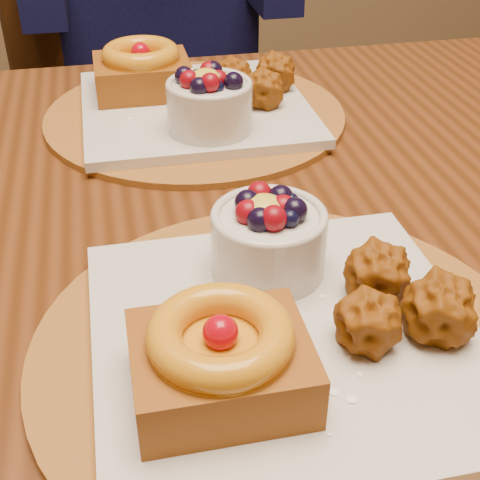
% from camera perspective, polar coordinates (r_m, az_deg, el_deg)
% --- Properties ---
extents(dining_table, '(1.60, 0.90, 0.76)m').
position_cam_1_polar(dining_table, '(0.72, -0.92, -2.15)').
color(dining_table, '#3C1D0A').
rests_on(dining_table, ground).
extents(place_setting_near, '(0.38, 0.38, 0.09)m').
position_cam_1_polar(place_setting_near, '(0.49, 3.49, -6.87)').
color(place_setting_near, brown).
rests_on(place_setting_near, dining_table).
extents(place_setting_far, '(0.38, 0.38, 0.09)m').
position_cam_1_polar(place_setting_far, '(0.85, -4.08, 12.00)').
color(place_setting_far, brown).
rests_on(place_setting_far, dining_table).
extents(chair_far, '(0.51, 0.51, 0.80)m').
position_cam_1_polar(chair_far, '(1.50, -9.25, 7.57)').
color(chair_far, black).
rests_on(chair_far, ground).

